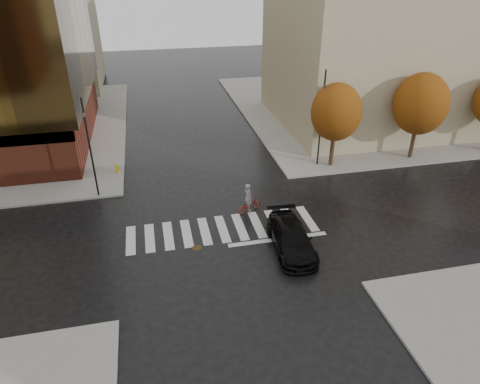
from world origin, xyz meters
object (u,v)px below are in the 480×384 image
object	(u,v)px
traffic_light_nw	(89,143)
traffic_light_ne	(322,113)
fire_hydrant	(117,168)
sedan	(291,238)
cyclist	(249,202)

from	to	relation	value
traffic_light_nw	traffic_light_ne	world-z (taller)	traffic_light_ne
traffic_light_nw	fire_hydrant	size ratio (longest dim) A/B	9.46
sedan	traffic_light_ne	bearing A→B (deg)	64.12
cyclist	traffic_light_ne	size ratio (longest dim) A/B	0.28
sedan	cyclist	size ratio (longest dim) A/B	2.48
sedan	cyclist	bearing A→B (deg)	110.21
traffic_light_nw	traffic_light_ne	bearing A→B (deg)	106.80
cyclist	traffic_light_nw	bearing A→B (deg)	42.44
traffic_light_nw	traffic_light_ne	distance (m)	16.73
fire_hydrant	traffic_light_ne	bearing A→B (deg)	-6.96
traffic_light_nw	traffic_light_ne	xyz separation A→B (m)	(16.66, 1.43, 0.38)
sedan	traffic_light_nw	bearing A→B (deg)	145.18
traffic_light_nw	fire_hydrant	xyz separation A→B (m)	(1.16, 3.32, -3.47)
cyclist	traffic_light_ne	distance (m)	9.66
sedan	traffic_light_ne	world-z (taller)	traffic_light_ne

